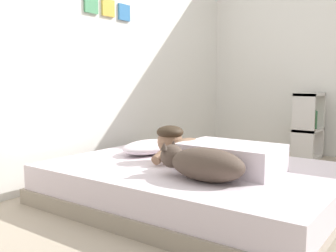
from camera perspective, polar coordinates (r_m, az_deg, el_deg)
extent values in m
plane|color=tan|center=(2.95, 12.30, -10.71)|extent=(12.36, 12.36, 0.00)
cube|color=silver|center=(3.71, -9.52, 12.37)|extent=(4.18, 0.10, 2.50)
cube|color=#4C9966|center=(3.56, -11.49, 17.51)|extent=(0.15, 0.02, 0.15)
cube|color=gold|center=(3.70, -8.99, 17.14)|extent=(0.15, 0.02, 0.15)
cube|color=#3372B2|center=(3.86, -6.62, 16.61)|extent=(0.15, 0.02, 0.15)
cube|color=silver|center=(4.93, 20.45, 10.59)|extent=(0.10, 5.91, 2.50)
cube|color=gray|center=(2.78, 3.96, -10.54)|extent=(1.47, 2.04, 0.11)
cube|color=silver|center=(2.74, 3.98, -7.69)|extent=(1.43, 1.98, 0.18)
ellipsoid|color=silver|center=(3.14, -3.01, -3.16)|extent=(0.52, 0.32, 0.11)
cube|color=silver|center=(2.56, 9.44, -4.66)|extent=(0.42, 0.64, 0.18)
ellipsoid|color=#8C664C|center=(2.72, 3.04, -3.48)|extent=(0.32, 0.20, 0.16)
sphere|color=#8C664C|center=(2.81, 0.30, -2.34)|extent=(0.19, 0.19, 0.19)
ellipsoid|color=#332619|center=(2.80, 0.31, -0.93)|extent=(0.20, 0.20, 0.10)
cylinder|color=#8C664C|center=(2.73, -0.59, -4.10)|extent=(0.23, 0.07, 0.14)
cylinder|color=#8C664C|center=(2.89, 1.79, -3.50)|extent=(0.23, 0.07, 0.14)
ellipsoid|color=#4C3D33|center=(2.27, 5.90, -5.80)|extent=(0.26, 0.48, 0.20)
sphere|color=#4C3D33|center=(2.41, 0.62, -4.55)|extent=(0.15, 0.15, 0.15)
cone|color=#3D3028|center=(2.36, -0.57, -3.05)|extent=(0.05, 0.05, 0.05)
cone|color=#3D3028|center=(2.44, 0.83, -2.73)|extent=(0.05, 0.05, 0.05)
cylinder|color=#D84C47|center=(3.08, -0.79, -3.68)|extent=(0.09, 0.09, 0.07)
torus|color=#D84C47|center=(3.12, -0.16, -3.53)|extent=(0.05, 0.01, 0.05)
cube|color=black|center=(2.72, 15.28, -5.98)|extent=(0.07, 0.14, 0.01)
cube|color=silver|center=(4.37, 19.62, -0.30)|extent=(0.03, 0.24, 0.75)
cube|color=silver|center=(4.78, 21.06, 0.19)|extent=(0.03, 0.24, 0.75)
cube|color=silver|center=(4.63, 20.20, -4.48)|extent=(0.45, 0.24, 0.03)
cube|color=silver|center=(4.58, 20.36, -0.51)|extent=(0.45, 0.24, 0.03)
cube|color=silver|center=(4.55, 20.56, 4.47)|extent=(0.45, 0.24, 0.03)
cube|color=#BF723F|center=(4.40, 19.79, 0.81)|extent=(0.04, 0.15, 0.21)
cube|color=#BF723F|center=(4.44, 19.94, 0.74)|extent=(0.03, 0.19, 0.19)
cube|color=#BF723F|center=(4.48, 20.07, 0.56)|extent=(0.02, 0.16, 0.16)
cube|color=#B23833|center=(4.50, 20.16, 0.49)|extent=(0.02, 0.15, 0.14)
cube|color=#3F8C59|center=(4.53, 20.29, 0.90)|extent=(0.03, 0.19, 0.20)
cube|color=#3F8C59|center=(4.56, 20.40, 1.01)|extent=(0.02, 0.15, 0.21)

